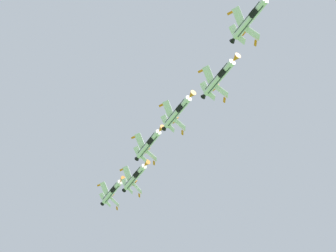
{
  "coord_description": "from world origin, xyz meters",
  "views": [
    {
      "loc": [
        -1.99,
        -0.77,
        1.72
      ],
      "look_at": [
        31.62,
        118.46,
        109.87
      ],
      "focal_mm": 65.5,
      "sensor_mm": 36.0,
      "label": 1
    }
  ],
  "objects_px": {
    "fighter_jet_right_outer": "(135,177)",
    "fighter_jet_trail_slot": "(112,191)",
    "fighter_jet_lead": "(251,18)",
    "fighter_jet_right_wing": "(178,112)",
    "fighter_jet_left_outer": "(149,144)",
    "fighter_jet_left_wing": "(220,77)"
  },
  "relations": [
    {
      "from": "fighter_jet_left_outer",
      "to": "fighter_jet_right_wing",
      "type": "bearing_deg",
      "value": 91.31
    },
    {
      "from": "fighter_jet_left_wing",
      "to": "fighter_jet_right_outer",
      "type": "relative_size",
      "value": 1.0
    },
    {
      "from": "fighter_jet_right_wing",
      "to": "fighter_jet_right_outer",
      "type": "bearing_deg",
      "value": -94.19
    },
    {
      "from": "fighter_jet_lead",
      "to": "fighter_jet_right_wing",
      "type": "relative_size",
      "value": 1.0
    },
    {
      "from": "fighter_jet_left_wing",
      "to": "fighter_jet_right_outer",
      "type": "xyz_separation_m",
      "value": [
        -9.98,
        45.43,
        0.56
      ]
    },
    {
      "from": "fighter_jet_right_outer",
      "to": "fighter_jet_trail_slot",
      "type": "bearing_deg",
      "value": -87.97
    },
    {
      "from": "fighter_jet_lead",
      "to": "fighter_jet_right_outer",
      "type": "relative_size",
      "value": 1.0
    },
    {
      "from": "fighter_jet_left_wing",
      "to": "fighter_jet_right_outer",
      "type": "distance_m",
      "value": 46.51
    },
    {
      "from": "fighter_jet_lead",
      "to": "fighter_jet_trail_slot",
      "type": "xyz_separation_m",
      "value": [
        -15.66,
        77.25,
        1.83
      ]
    },
    {
      "from": "fighter_jet_lead",
      "to": "fighter_jet_right_outer",
      "type": "bearing_deg",
      "value": -91.88
    },
    {
      "from": "fighter_jet_right_wing",
      "to": "fighter_jet_left_outer",
      "type": "relative_size",
      "value": 1.0
    },
    {
      "from": "fighter_jet_left_outer",
      "to": "fighter_jet_left_wing",
      "type": "bearing_deg",
      "value": 94.14
    },
    {
      "from": "fighter_jet_trail_slot",
      "to": "fighter_jet_left_outer",
      "type": "bearing_deg",
      "value": 86.17
    },
    {
      "from": "fighter_jet_right_outer",
      "to": "fighter_jet_lead",
      "type": "bearing_deg",
      "value": 88.12
    },
    {
      "from": "fighter_jet_left_wing",
      "to": "fighter_jet_trail_slot",
      "type": "bearing_deg",
      "value": -89.62
    },
    {
      "from": "fighter_jet_left_wing",
      "to": "fighter_jet_left_outer",
      "type": "relative_size",
      "value": 1.0
    },
    {
      "from": "fighter_jet_right_outer",
      "to": "fighter_jet_trail_slot",
      "type": "xyz_separation_m",
      "value": [
        -3.95,
        15.17,
        4.24
      ]
    },
    {
      "from": "fighter_jet_right_wing",
      "to": "fighter_jet_left_outer",
      "type": "height_order",
      "value": "fighter_jet_left_outer"
    },
    {
      "from": "fighter_jet_left_wing",
      "to": "fighter_jet_trail_slot",
      "type": "xyz_separation_m",
      "value": [
        -13.93,
        60.6,
        4.8
      ]
    },
    {
      "from": "fighter_jet_right_wing",
      "to": "fighter_jet_left_wing",
      "type": "bearing_deg",
      "value": 96.75
    },
    {
      "from": "fighter_jet_lead",
      "to": "fighter_jet_right_wing",
      "type": "distance_m",
      "value": 33.7
    },
    {
      "from": "fighter_jet_right_wing",
      "to": "fighter_jet_trail_slot",
      "type": "relative_size",
      "value": 1.0
    }
  ]
}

